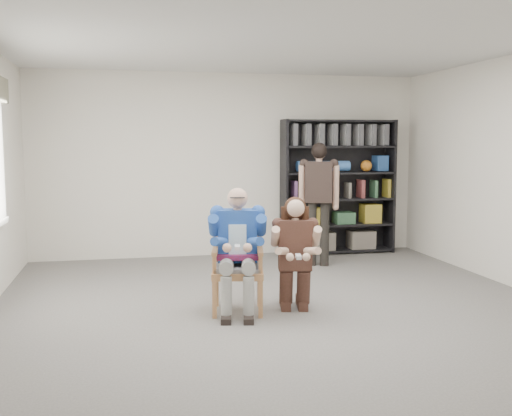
{
  "coord_description": "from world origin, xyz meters",
  "views": [
    {
      "loc": [
        -1.54,
        -5.63,
        1.76
      ],
      "look_at": [
        -0.2,
        0.6,
        1.05
      ],
      "focal_mm": 42.0,
      "sensor_mm": 36.0,
      "label": 1
    }
  ],
  "objects": [
    {
      "name": "floor",
      "position": [
        0.0,
        0.0,
        0.0
      ],
      "size": [
        6.0,
        7.0,
        0.01
      ],
      "primitive_type": "cube",
      "color": "#5E5B58",
      "rests_on": "ground"
    },
    {
      "name": "armchair",
      "position": [
        -0.45,
        0.32,
        0.5
      ],
      "size": [
        0.68,
        0.66,
        1.0
      ],
      "primitive_type": null,
      "rotation": [
        0.0,
        0.0,
        -0.19
      ],
      "color": "#AE7B47",
      "rests_on": "floor"
    },
    {
      "name": "seated_man",
      "position": [
        -0.45,
        0.32,
        0.65
      ],
      "size": [
        0.7,
        0.87,
        1.3
      ],
      "primitive_type": null,
      "rotation": [
        0.0,
        0.0,
        -0.19
      ],
      "color": "#24529C",
      "rests_on": "floor"
    },
    {
      "name": "room_shell",
      "position": [
        0.0,
        0.0,
        1.4
      ],
      "size": [
        6.0,
        7.0,
        2.8
      ],
      "primitive_type": null,
      "color": "white",
      "rests_on": "ground"
    },
    {
      "name": "standing_man",
      "position": [
        1.09,
        2.4,
        0.87
      ],
      "size": [
        0.61,
        0.46,
        1.74
      ],
      "primitive_type": null,
      "rotation": [
        0.0,
        0.0,
        -0.34
      ],
      "color": "#2C211D",
      "rests_on": "floor"
    },
    {
      "name": "bookshelf",
      "position": [
        1.7,
        3.28,
        1.05
      ],
      "size": [
        1.8,
        0.38,
        2.1
      ],
      "primitive_type": null,
      "color": "black",
      "rests_on": "floor"
    },
    {
      "name": "kneeling_woman",
      "position": [
        0.13,
        0.2,
        0.6
      ],
      "size": [
        0.64,
        0.88,
        1.19
      ],
      "primitive_type": null,
      "rotation": [
        0.0,
        0.0,
        -0.19
      ],
      "color": "#3B251B",
      "rests_on": "floor"
    }
  ]
}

